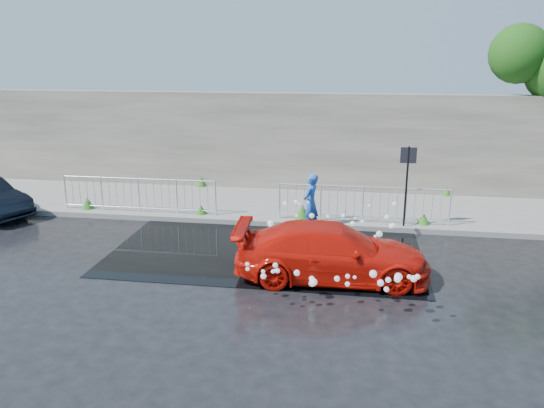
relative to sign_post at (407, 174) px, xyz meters
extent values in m
plane|color=black|center=(-4.20, -3.10, -1.72)|extent=(90.00, 90.00, 0.00)
cube|color=slate|center=(-4.20, 1.90, -1.65)|extent=(30.00, 4.00, 0.15)
cube|color=slate|center=(-4.20, -0.10, -1.64)|extent=(30.00, 0.25, 0.16)
cube|color=#545046|center=(-4.20, 4.10, 0.18)|extent=(30.00, 0.60, 3.50)
cube|color=black|center=(-3.70, -2.10, -1.72)|extent=(8.00, 5.00, 0.01)
cylinder|color=black|center=(0.00, 0.00, -0.47)|extent=(0.06, 0.06, 2.50)
cube|color=black|center=(0.00, 0.00, 0.53)|extent=(0.45, 0.04, 0.45)
sphere|color=#0E3A0D|center=(3.80, 4.30, 3.28)|extent=(1.99, 1.99, 1.99)
cylinder|color=silver|center=(-10.70, 0.25, -1.02)|extent=(0.05, 0.05, 1.10)
cylinder|color=silver|center=(-5.70, 0.25, -1.02)|extent=(0.05, 0.05, 1.10)
cylinder|color=silver|center=(-8.20, 0.25, -0.50)|extent=(5.00, 0.04, 0.04)
cylinder|color=silver|center=(-8.20, 0.25, -1.45)|extent=(5.00, 0.04, 0.04)
cylinder|color=silver|center=(-3.70, 0.25, -1.02)|extent=(0.05, 0.05, 1.10)
cylinder|color=silver|center=(1.30, 0.25, -1.02)|extent=(0.05, 0.05, 1.10)
cylinder|color=silver|center=(-1.20, 0.25, -0.50)|extent=(5.00, 0.04, 0.04)
cylinder|color=silver|center=(-1.20, 0.25, -1.45)|extent=(5.00, 0.04, 0.04)
cone|color=#1A4D14|center=(-10.00, 0.30, -1.38)|extent=(0.40, 0.40, 0.38)
cone|color=#1A4D14|center=(-6.20, 0.30, -1.43)|extent=(0.36, 0.36, 0.28)
cone|color=#1A4D14|center=(-3.00, 0.30, -1.35)|extent=(0.44, 0.44, 0.45)
cone|color=#1A4D14|center=(0.60, 0.30, -1.42)|extent=(0.38, 0.38, 0.31)
cone|color=#1A4D14|center=(-7.20, 3.80, -1.39)|extent=(0.42, 0.42, 0.38)
cone|color=#1A4D14|center=(1.80, 3.80, -1.43)|extent=(0.34, 0.34, 0.30)
sphere|color=white|center=(-3.02, -2.53, -1.34)|extent=(0.10, 0.10, 0.10)
sphere|color=white|center=(-1.08, -2.45, -1.30)|extent=(0.16, 0.16, 0.16)
sphere|color=white|center=(-0.91, -2.25, -1.16)|extent=(0.07, 0.07, 0.07)
sphere|color=white|center=(-2.96, -1.09, -0.73)|extent=(0.07, 0.07, 0.07)
sphere|color=white|center=(-3.33, -2.14, -1.14)|extent=(0.11, 0.11, 0.11)
sphere|color=white|center=(-1.17, -2.73, -1.41)|extent=(0.12, 0.12, 0.12)
sphere|color=white|center=(-0.81, -2.30, -1.07)|extent=(0.17, 0.17, 0.17)
sphere|color=white|center=(-1.95, -2.53, -1.41)|extent=(0.17, 0.17, 0.17)
sphere|color=white|center=(-1.74, -1.45, -0.90)|extent=(0.12, 0.12, 0.12)
sphere|color=white|center=(-3.06, -0.96, -0.71)|extent=(0.12, 0.12, 0.12)
sphere|color=white|center=(-0.35, -2.42, -1.34)|extent=(0.13, 0.13, 0.13)
sphere|color=white|center=(-2.15, -1.42, -0.95)|extent=(0.10, 0.10, 0.10)
sphere|color=white|center=(-0.36, -0.65, -0.73)|extent=(0.12, 0.12, 0.12)
sphere|color=white|center=(-1.23, -1.73, -0.95)|extent=(0.10, 0.10, 0.10)
sphere|color=white|center=(-1.91, -2.12, -1.13)|extent=(0.10, 0.10, 0.10)
sphere|color=white|center=(-3.64, -1.89, -1.07)|extent=(0.18, 0.18, 0.18)
sphere|color=white|center=(-3.49, -2.49, -1.24)|extent=(0.16, 0.16, 0.16)
sphere|color=white|center=(-0.22, -2.24, -1.40)|extent=(0.08, 0.08, 0.08)
sphere|color=white|center=(-0.96, -2.43, -1.19)|extent=(0.11, 0.11, 0.11)
sphere|color=white|center=(-1.48, -1.67, -1.03)|extent=(0.14, 0.14, 0.14)
sphere|color=white|center=(-1.43, -1.33, -0.98)|extent=(0.07, 0.07, 0.07)
sphere|color=white|center=(-3.00, -1.45, -0.96)|extent=(0.09, 0.09, 0.09)
sphere|color=white|center=(-3.07, -2.68, -1.48)|extent=(0.16, 0.16, 0.16)
sphere|color=white|center=(-0.45, -1.79, -0.99)|extent=(0.12, 0.12, 0.12)
sphere|color=white|center=(-1.05, -0.72, -0.79)|extent=(0.08, 0.08, 0.08)
sphere|color=white|center=(-2.59, -1.29, -0.99)|extent=(0.15, 0.15, 0.15)
sphere|color=white|center=(-2.75, -0.65, -0.78)|extent=(0.08, 0.08, 0.08)
sphere|color=white|center=(-3.46, -2.61, -1.32)|extent=(0.07, 0.07, 0.07)
sphere|color=white|center=(-0.60, -1.47, -0.88)|extent=(0.13, 0.13, 0.13)
sphere|color=white|center=(-1.51, -2.10, -1.17)|extent=(0.07, 0.07, 0.07)
sphere|color=white|center=(-0.27, -2.37, -1.34)|extent=(0.15, 0.15, 0.15)
sphere|color=white|center=(-0.48, -1.70, -1.04)|extent=(0.15, 0.15, 0.15)
sphere|color=white|center=(-1.14, -2.57, -1.48)|extent=(0.14, 0.14, 0.14)
sphere|color=white|center=(-3.52, -2.32, -1.35)|extent=(0.14, 0.14, 0.14)
sphere|color=white|center=(-3.63, -1.99, -1.11)|extent=(0.06, 0.06, 0.06)
sphere|color=white|center=(-3.50, -2.11, -1.22)|extent=(0.08, 0.08, 0.08)
sphere|color=white|center=(-3.38, -0.91, -0.79)|extent=(0.14, 0.14, 0.14)
sphere|color=white|center=(-0.22, -2.50, -1.29)|extent=(0.13, 0.13, 0.13)
sphere|color=white|center=(-2.83, -2.43, -1.24)|extent=(0.08, 0.08, 0.08)
sphere|color=white|center=(-3.67, -2.17, -1.25)|extent=(0.17, 0.17, 0.17)
sphere|color=white|center=(-3.52, -5.65, -0.69)|extent=(0.09, 0.09, 0.09)
sphere|color=white|center=(-0.27, -5.19, -0.98)|extent=(0.14, 0.14, 0.14)
sphere|color=white|center=(-0.26, -5.67, -0.73)|extent=(0.11, 0.11, 0.11)
sphere|color=white|center=(-0.65, -5.93, -0.70)|extent=(0.13, 0.13, 0.13)
sphere|color=white|center=(-2.25, -4.93, -1.31)|extent=(0.16, 0.16, 0.16)
sphere|color=white|center=(-3.30, -5.05, -1.19)|extent=(0.12, 0.12, 0.12)
sphere|color=white|center=(-0.75, -5.15, -1.06)|extent=(0.12, 0.12, 0.12)
sphere|color=white|center=(-3.20, -5.67, -0.82)|extent=(0.08, 0.08, 0.08)
sphere|color=white|center=(-3.63, -5.06, -1.05)|extent=(0.09, 0.09, 0.09)
sphere|color=white|center=(-0.32, -4.90, -1.07)|extent=(0.10, 0.10, 0.10)
sphere|color=white|center=(-2.94, -5.40, -0.90)|extent=(0.10, 0.10, 0.10)
sphere|color=white|center=(-2.30, -4.73, -1.43)|extent=(0.14, 0.14, 0.14)
sphere|color=white|center=(-3.06, -5.29, -0.97)|extent=(0.08, 0.08, 0.08)
sphere|color=white|center=(-2.96, -5.62, -0.69)|extent=(0.11, 0.11, 0.11)
sphere|color=white|center=(-2.56, -5.44, -0.90)|extent=(0.13, 0.13, 0.13)
sphere|color=white|center=(-0.87, -4.79, -1.30)|extent=(0.14, 0.14, 0.14)
sphere|color=white|center=(-1.77, -5.14, -1.11)|extent=(0.12, 0.12, 0.12)
sphere|color=white|center=(-1.07, -5.53, -0.79)|extent=(0.15, 0.15, 0.15)
sphere|color=white|center=(-1.41, -5.05, -1.09)|extent=(0.08, 0.08, 0.08)
sphere|color=white|center=(-1.56, -5.56, -0.86)|extent=(0.09, 0.09, 0.09)
sphere|color=white|center=(-3.03, -5.13, -1.02)|extent=(0.08, 0.08, 0.08)
sphere|color=white|center=(-2.30, -4.84, -1.28)|extent=(0.12, 0.12, 0.12)
sphere|color=white|center=(-0.59, -5.46, -0.85)|extent=(0.16, 0.16, 0.16)
sphere|color=white|center=(-1.55, -4.64, -1.43)|extent=(0.11, 0.11, 0.11)
sphere|color=white|center=(-0.75, -4.84, -1.41)|extent=(0.12, 0.12, 0.12)
imported|color=red|center=(-1.94, -3.72, -1.08)|extent=(4.52, 2.06, 1.28)
imported|color=blue|center=(-2.70, -0.42, -0.87)|extent=(0.59, 0.72, 1.71)
camera|label=1|loc=(-1.56, -15.13, 3.29)|focal=35.00mm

